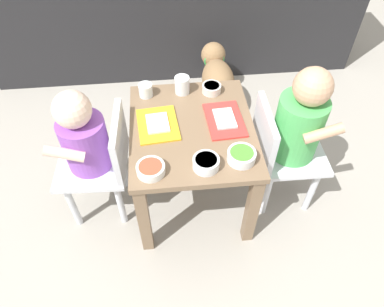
% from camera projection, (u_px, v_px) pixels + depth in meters
% --- Properties ---
extents(ground_plane, '(7.00, 7.00, 0.00)m').
position_uv_depth(ground_plane, '(192.00, 193.00, 1.70)').
color(ground_plane, '#9E998E').
extents(dining_table, '(0.48, 0.56, 0.44)m').
position_uv_depth(dining_table, '(192.00, 142.00, 1.44)').
color(dining_table, '#7A6047').
rests_on(dining_table, ground).
extents(seated_child_left, '(0.29, 0.29, 0.65)m').
position_uv_depth(seated_child_left, '(88.00, 142.00, 1.36)').
color(seated_child_left, silver).
rests_on(seated_child_left, ground).
extents(seated_child_right, '(0.28, 0.28, 0.70)m').
position_uv_depth(seated_child_right, '(296.00, 127.00, 1.38)').
color(seated_child_right, silver).
rests_on(seated_child_right, ground).
extents(dog, '(0.18, 0.44, 0.33)m').
position_uv_depth(dog, '(217.00, 76.00, 1.96)').
color(dog, olive).
rests_on(dog, ground).
extents(food_tray_left, '(0.17, 0.21, 0.02)m').
position_uv_depth(food_tray_left, '(158.00, 124.00, 1.38)').
color(food_tray_left, gold).
rests_on(food_tray_left, dining_table).
extents(food_tray_right, '(0.15, 0.22, 0.02)m').
position_uv_depth(food_tray_right, '(225.00, 120.00, 1.40)').
color(food_tray_right, red).
rests_on(food_tray_right, dining_table).
extents(water_cup_left, '(0.06, 0.06, 0.07)m').
position_uv_depth(water_cup_left, '(182.00, 86.00, 1.50)').
color(water_cup_left, white).
rests_on(water_cup_left, dining_table).
extents(water_cup_right, '(0.06, 0.06, 0.06)m').
position_uv_depth(water_cup_right, '(146.00, 91.00, 1.49)').
color(water_cup_right, white).
rests_on(water_cup_right, dining_table).
extents(cereal_bowl_left_side, '(0.10, 0.10, 0.03)m').
position_uv_depth(cereal_bowl_left_side, '(151.00, 169.00, 1.22)').
color(cereal_bowl_left_side, white).
rests_on(cereal_bowl_left_side, dining_table).
extents(veggie_bowl_near, '(0.09, 0.09, 0.04)m').
position_uv_depth(veggie_bowl_near, '(206.00, 163.00, 1.23)').
color(veggie_bowl_near, white).
rests_on(veggie_bowl_near, dining_table).
extents(veggie_bowl_far, '(0.10, 0.10, 0.04)m').
position_uv_depth(veggie_bowl_far, '(241.00, 156.00, 1.25)').
color(veggie_bowl_far, white).
rests_on(veggie_bowl_far, dining_table).
extents(cereal_bowl_right_side, '(0.08, 0.08, 0.04)m').
position_uv_depth(cereal_bowl_right_side, '(212.00, 88.00, 1.51)').
color(cereal_bowl_right_side, silver).
rests_on(cereal_bowl_right_side, dining_table).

